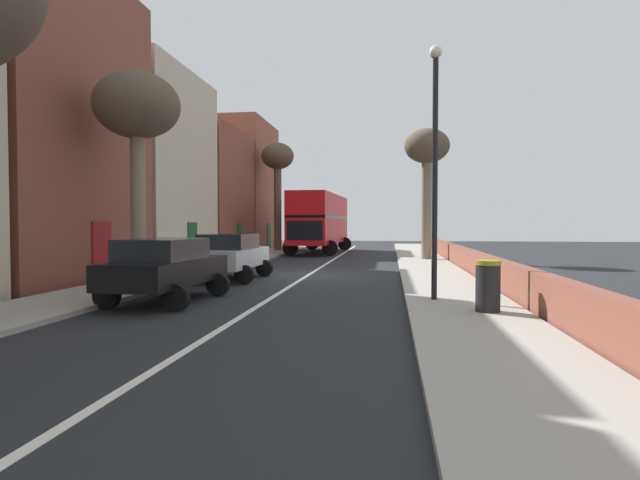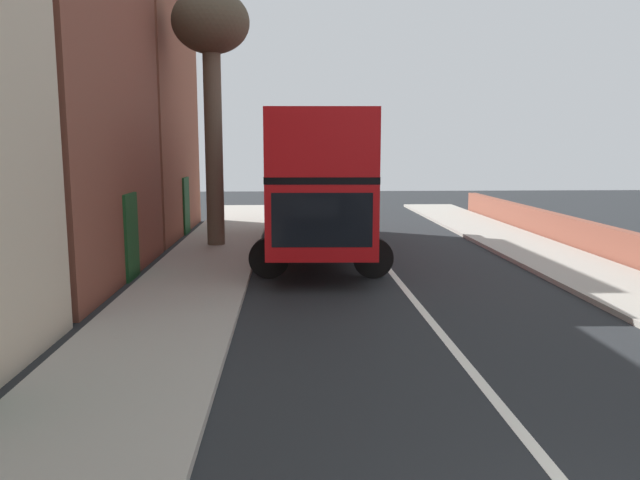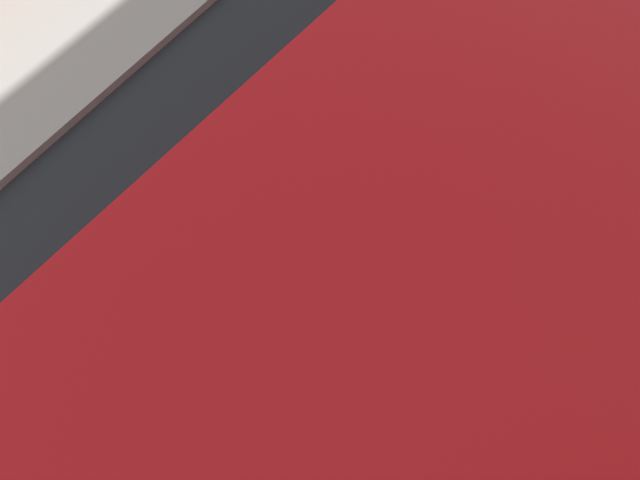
# 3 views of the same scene
# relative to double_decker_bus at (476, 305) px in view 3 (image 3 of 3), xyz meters

# --- Properties ---
(double_decker_bus) EXTENTS (3.86, 10.76, 4.06)m
(double_decker_bus) POSITION_rel_double_decker_bus_xyz_m (0.00, 0.00, 0.00)
(double_decker_bus) COLOR red
(double_decker_bus) RESTS_ON ground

